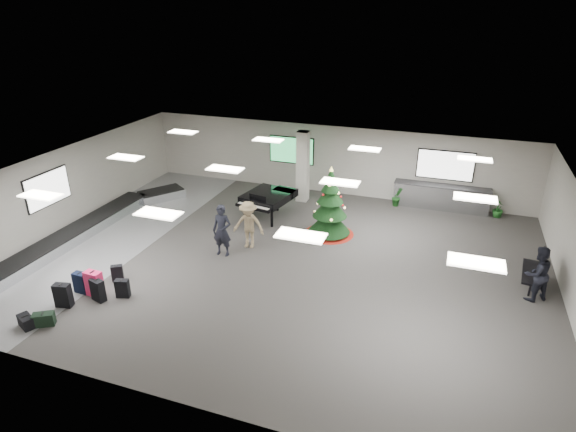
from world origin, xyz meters
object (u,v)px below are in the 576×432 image
(bench, at_px, (537,269))
(traveler_bench, at_px, (537,274))
(traveler_b, at_px, (249,225))
(potted_plant_left, at_px, (397,197))
(baggage_carousel, at_px, (96,224))
(service_counter, at_px, (441,197))
(traveler_a, at_px, (222,231))
(potted_plant_right, at_px, (498,209))
(grand_piano, at_px, (267,198))
(christmas_tree, at_px, (330,211))
(pink_suitcase, at_px, (94,284))

(bench, bearing_deg, traveler_bench, -92.06)
(traveler_b, bearing_deg, potted_plant_left, 46.84)
(baggage_carousel, bearing_deg, service_counter, 27.67)
(traveler_a, distance_m, traveler_b, 1.07)
(baggage_carousel, xyz_separation_m, potted_plant_right, (15.18, 6.58, 0.17))
(baggage_carousel, relative_size, bench, 5.59)
(service_counter, bearing_deg, grand_piano, -153.57)
(potted_plant_left, bearing_deg, bench, -46.32)
(potted_plant_left, bearing_deg, traveler_bench, -51.18)
(traveler_bench, bearing_deg, christmas_tree, -51.59)
(traveler_bench, xyz_separation_m, potted_plant_right, (-0.74, 6.26, -0.50))
(service_counter, height_order, potted_plant_right, service_counter)
(potted_plant_left, bearing_deg, grand_piano, -148.34)
(christmas_tree, height_order, traveler_a, christmas_tree)
(potted_plant_right, bearing_deg, bench, -80.96)
(traveler_b, distance_m, potted_plant_left, 7.43)
(christmas_tree, distance_m, potted_plant_right, 7.42)
(potted_plant_right, bearing_deg, traveler_bench, -83.29)
(grand_piano, height_order, potted_plant_left, grand_piano)
(traveler_b, bearing_deg, pink_suitcase, -129.70)
(bench, xyz_separation_m, traveler_bench, (-0.13, -0.83, 0.29))
(traveler_a, xyz_separation_m, traveler_b, (0.64, 0.86, -0.05))
(pink_suitcase, height_order, potted_plant_left, potted_plant_left)
(service_counter, height_order, traveler_b, traveler_b)
(potted_plant_left, bearing_deg, christmas_tree, -119.47)
(service_counter, xyz_separation_m, potted_plant_right, (2.34, -0.15, -0.16))
(pink_suitcase, relative_size, potted_plant_left, 1.00)
(grand_piano, relative_size, traveler_a, 1.29)
(traveler_a, height_order, potted_plant_left, traveler_a)
(bench, bearing_deg, pink_suitcase, -151.67)
(traveler_a, bearing_deg, pink_suitcase, -126.86)
(potted_plant_right, bearing_deg, christmas_tree, -148.15)
(service_counter, distance_m, pink_suitcase, 14.36)
(bench, relative_size, traveler_b, 0.96)
(christmas_tree, xyz_separation_m, traveler_b, (-2.51, -2.06, -0.05))
(baggage_carousel, distance_m, potted_plant_left, 12.75)
(baggage_carousel, relative_size, potted_plant_right, 12.66)
(potted_plant_right, bearing_deg, traveler_b, -145.86)
(baggage_carousel, relative_size, service_counter, 2.40)
(grand_piano, distance_m, potted_plant_left, 5.87)
(grand_piano, xyz_separation_m, traveler_b, (0.36, -2.73, 0.01))
(pink_suitcase, distance_m, christmas_tree, 8.73)
(baggage_carousel, distance_m, service_counter, 14.50)
(baggage_carousel, distance_m, christmas_tree, 9.32)
(baggage_carousel, bearing_deg, christmas_tree, 16.75)
(traveler_a, height_order, traveler_b, traveler_a)
(traveler_bench, relative_size, potted_plant_left, 2.12)
(traveler_a, xyz_separation_m, potted_plant_right, (9.43, 6.82, -0.56))
(baggage_carousel, distance_m, bench, 16.09)
(baggage_carousel, bearing_deg, potted_plant_right, 23.44)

